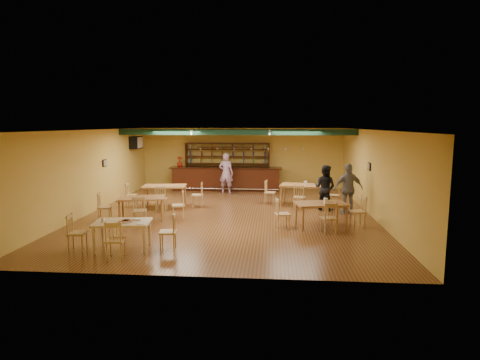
# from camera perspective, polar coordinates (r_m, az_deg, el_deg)

# --- Properties ---
(floor) EXTENTS (12.00, 12.00, 0.00)m
(floor) POSITION_cam_1_polar(r_m,az_deg,el_deg) (14.44, -1.56, -4.84)
(floor) COLOR #572F19
(floor) RESTS_ON ground
(ceiling_beam) EXTENTS (10.00, 0.30, 0.25)m
(ceiling_beam) POSITION_cam_1_polar(r_m,az_deg,el_deg) (16.87, -0.56, 6.85)
(ceiling_beam) COLOR black
(ceiling_beam) RESTS_ON ceiling
(track_rail_left) EXTENTS (0.05, 2.50, 0.05)m
(track_rail_left) POSITION_cam_1_polar(r_m,az_deg,el_deg) (17.72, -6.23, 7.08)
(track_rail_left) COLOR silver
(track_rail_left) RESTS_ON ceiling
(track_rail_right) EXTENTS (0.05, 2.50, 0.05)m
(track_rail_right) POSITION_cam_1_polar(r_m,az_deg,el_deg) (17.40, 4.25, 7.09)
(track_rail_right) COLOR silver
(track_rail_right) RESTS_ON ceiling
(ac_unit) EXTENTS (0.34, 0.70, 0.48)m
(ac_unit) POSITION_cam_1_polar(r_m,az_deg,el_deg) (19.29, -14.57, 5.19)
(ac_unit) COLOR silver
(ac_unit) RESTS_ON wall_left
(picture_left) EXTENTS (0.04, 0.34, 0.28)m
(picture_left) POSITION_cam_1_polar(r_m,az_deg,el_deg) (16.42, -18.71, 2.30)
(picture_left) COLOR black
(picture_left) RESTS_ON wall_left
(picture_right) EXTENTS (0.04, 0.34, 0.28)m
(picture_right) POSITION_cam_1_polar(r_m,az_deg,el_deg) (14.97, 17.91, 1.83)
(picture_right) COLOR black
(picture_right) RESTS_ON wall_right
(bar_counter) EXTENTS (5.43, 0.85, 1.13)m
(bar_counter) POSITION_cam_1_polar(r_m,az_deg,el_deg) (19.46, -2.01, 0.18)
(bar_counter) COLOR #34180A
(bar_counter) RESTS_ON ground
(back_bar_hutch) EXTENTS (4.20, 0.40, 2.28)m
(back_bar_hutch) POSITION_cam_1_polar(r_m,az_deg,el_deg) (20.01, -1.81, 2.06)
(back_bar_hutch) COLOR #34180A
(back_bar_hutch) RESTS_ON ground
(poinsettia) EXTENTS (0.36, 0.36, 0.50)m
(poinsettia) POSITION_cam_1_polar(r_m,az_deg,el_deg) (19.76, -8.57, 2.60)
(poinsettia) COLOR #AD2010
(poinsettia) RESTS_ON bar_counter
(dining_table_a) EXTENTS (1.76, 1.16, 0.83)m
(dining_table_a) POSITION_cam_1_polar(r_m,az_deg,el_deg) (15.89, -10.68, -2.27)
(dining_table_a) COLOR #AD693D
(dining_table_a) RESTS_ON ground
(dining_table_b) EXTENTS (1.81, 1.28, 0.83)m
(dining_table_b) POSITION_cam_1_polar(r_m,az_deg,el_deg) (16.07, 8.75, -2.11)
(dining_table_b) COLOR #AD693D
(dining_table_b) RESTS_ON ground
(dining_table_c) EXTENTS (1.69, 1.23, 0.76)m
(dining_table_c) POSITION_cam_1_polar(r_m,az_deg,el_deg) (13.94, -13.77, -3.93)
(dining_table_c) COLOR #AD693D
(dining_table_c) RESTS_ON ground
(dining_table_d) EXTENTS (1.70, 1.23, 0.77)m
(dining_table_d) POSITION_cam_1_polar(r_m,az_deg,el_deg) (12.80, 11.40, -4.90)
(dining_table_d) COLOR #AD693D
(dining_table_d) RESTS_ON ground
(near_table) EXTENTS (1.49, 1.06, 0.74)m
(near_table) POSITION_cam_1_polar(r_m,az_deg,el_deg) (10.76, -16.33, -7.59)
(near_table) COLOR beige
(near_table) RESTS_ON ground
(pizza_tray) EXTENTS (0.51, 0.51, 0.01)m
(pizza_tray) POSITION_cam_1_polar(r_m,az_deg,el_deg) (10.64, -15.91, -5.65)
(pizza_tray) COLOR silver
(pizza_tray) RESTS_ON near_table
(parmesan_shaker) EXTENTS (0.08, 0.08, 0.11)m
(parmesan_shaker) POSITION_cam_1_polar(r_m,az_deg,el_deg) (10.69, -18.95, -5.45)
(parmesan_shaker) COLOR #EAE5C6
(parmesan_shaker) RESTS_ON near_table
(napkin_stack) EXTENTS (0.20, 0.16, 0.03)m
(napkin_stack) POSITION_cam_1_polar(r_m,az_deg,el_deg) (10.73, -14.29, -5.43)
(napkin_stack) COLOR white
(napkin_stack) RESTS_ON near_table
(pizza_server) EXTENTS (0.33, 0.13, 0.00)m
(pizza_server) POSITION_cam_1_polar(r_m,az_deg,el_deg) (10.63, -15.06, -5.58)
(pizza_server) COLOR silver
(pizza_server) RESTS_ON pizza_tray
(side_plate) EXTENTS (0.25, 0.25, 0.01)m
(side_plate) POSITION_cam_1_polar(r_m,az_deg,el_deg) (10.31, -13.96, -6.03)
(side_plate) COLOR white
(side_plate) RESTS_ON near_table
(patron_bar) EXTENTS (0.76, 0.58, 1.88)m
(patron_bar) POSITION_cam_1_polar(r_m,az_deg,el_deg) (18.59, -1.99, 0.98)
(patron_bar) COLOR #8F499E
(patron_bar) RESTS_ON ground
(patron_right_a) EXTENTS (1.03, 0.97, 1.69)m
(patron_right_a) POSITION_cam_1_polar(r_m,az_deg,el_deg) (15.30, 11.98, -1.06)
(patron_right_a) COLOR black
(patron_right_a) RESTS_ON ground
(patron_right_b) EXTENTS (1.13, 0.63, 1.81)m
(patron_right_b) POSITION_cam_1_polar(r_m,az_deg,el_deg) (14.83, 15.18, -1.21)
(patron_right_b) COLOR gray
(patron_right_b) RESTS_ON ground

